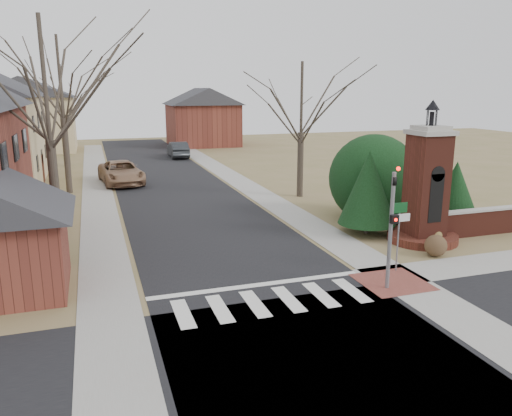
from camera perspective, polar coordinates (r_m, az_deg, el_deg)
name	(u,v)px	position (r m, az deg, el deg)	size (l,w,h in m)	color
ground	(280,312)	(16.31, 2.81, -11.74)	(120.00, 120.00, 0.00)	olive
main_street	(172,186)	(36.81, -9.57, 2.45)	(8.00, 70.00, 0.01)	black
cross_street	(321,358)	(13.88, 7.45, -16.67)	(120.00, 8.00, 0.01)	black
crosswalk_zone	(272,301)	(16.99, 1.83, -10.63)	(8.00, 2.20, 0.02)	silver
stop_bar	(258,285)	(18.29, 0.20, -8.80)	(8.00, 0.35, 0.02)	silver
sidewalk_right_main	(241,182)	(37.91, -1.78, 2.96)	(2.00, 60.00, 0.02)	gray
sidewalk_left	(97,191)	(36.41, -17.68, 1.88)	(2.00, 60.00, 0.02)	gray
curb_apron	(393,282)	(19.21, 15.34, -8.18)	(2.40, 2.40, 0.02)	brown
traffic_signal_pole	(392,218)	(17.82, 15.26, -1.16)	(0.28, 0.41, 4.50)	slate
sign_post	(399,223)	(19.81, 16.04, -1.66)	(0.90, 0.07, 2.75)	slate
brick_gate_monument	(426,196)	(24.09, 18.81, 1.32)	(3.20, 3.20, 6.47)	#5E261B
brick_garden_wall	(500,220)	(27.33, 26.14, -1.21)	(7.50, 0.50, 1.30)	#5E261B
garage_left	(1,231)	(19.10, -27.16, -2.31)	(4.80, 4.80, 4.29)	brown
house_distant_left	(26,113)	(62.16, -24.77, 9.81)	(10.80, 8.80, 8.53)	beige
house_distant_right	(202,116)	(63.25, -6.16, 10.45)	(8.80, 8.80, 7.30)	brown
evergreen_near	(368,187)	(24.70, 12.70, 2.32)	(2.80, 2.80, 4.10)	#473D33
evergreen_mid	(412,174)	(27.43, 17.40, 3.76)	(3.40, 3.40, 4.70)	#473D33
evergreen_far	(455,188)	(27.99, 21.82, 2.13)	(2.40, 2.40, 3.30)	#473D33
evergreen_mass	(374,175)	(27.70, 13.28, 3.69)	(4.80, 4.80, 4.80)	black
bare_tree_0	(43,70)	(22.82, -23.13, 14.34)	(8.05, 8.05, 11.15)	#473D33
bare_tree_1	(59,71)	(35.80, -21.59, 14.33)	(8.40, 8.40, 11.64)	#473D33
bare_tree_2	(62,87)	(48.79, -21.33, 12.71)	(7.35, 7.35, 10.19)	#473D33
bare_tree_3	(302,93)	(32.41, 5.25, 13.00)	(7.00, 7.00, 9.70)	#473D33
pickup_truck	(121,172)	(38.64, -15.16, 3.95)	(2.79, 6.05, 1.68)	#9B7354
distant_car	(178,150)	(52.32, -8.90, 6.62)	(1.72, 4.92, 1.62)	#2E3135
dry_shrub_left	(436,246)	(22.50, 19.85, -4.07)	(0.93, 0.93, 0.93)	brown
dry_shrub_right	(433,234)	(24.38, 19.61, -2.85)	(0.83, 0.83, 0.83)	olive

